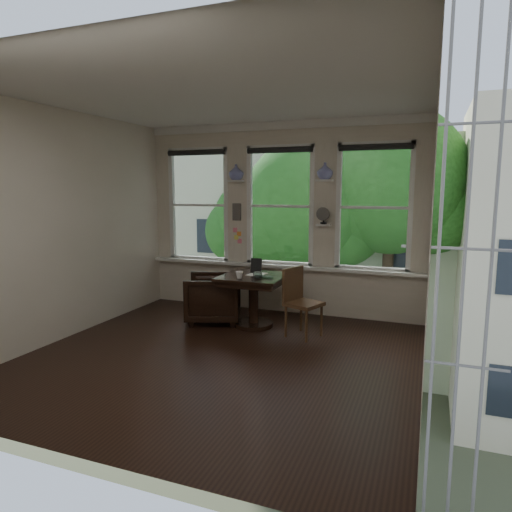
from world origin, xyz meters
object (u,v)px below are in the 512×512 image
at_px(armchair_left, 213,298).
at_px(side_chair_right, 304,303).
at_px(table, 254,301).
at_px(mug, 239,275).
at_px(laptop, 262,277).

xyz_separation_m(armchair_left, side_chair_right, (1.45, -0.19, 0.10)).
bearing_deg(table, mug, -111.27).
relative_size(armchair_left, laptop, 2.73).
xyz_separation_m(armchair_left, mug, (0.55, -0.27, 0.44)).
bearing_deg(table, armchair_left, -179.81).
bearing_deg(mug, side_chair_right, 5.07).
bearing_deg(side_chair_right, table, 97.91).
height_order(side_chair_right, laptop, side_chair_right).
xyz_separation_m(side_chair_right, mug, (-0.90, -0.08, 0.34)).
bearing_deg(side_chair_right, laptop, 107.34).
bearing_deg(side_chair_right, armchair_left, 103.95).
distance_m(armchair_left, mug, 0.75).
xyz_separation_m(table, side_chair_right, (0.80, -0.19, 0.09)).
xyz_separation_m(table, laptop, (0.18, -0.15, 0.39)).
bearing_deg(mug, table, 68.73).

